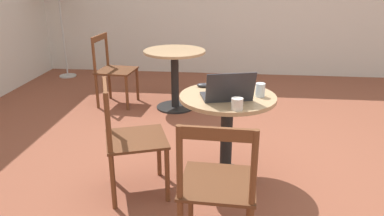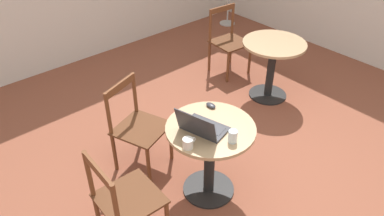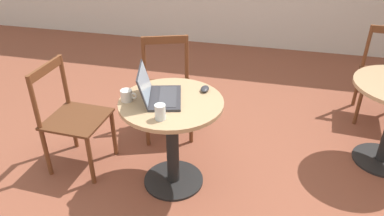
% 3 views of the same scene
% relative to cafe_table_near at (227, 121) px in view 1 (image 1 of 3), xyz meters
% --- Properties ---
extents(ground_plane, '(16.00, 16.00, 0.00)m').
position_rel_cafe_table_near_xyz_m(ground_plane, '(0.18, -0.11, -0.52)').
color(ground_plane, brown).
extents(cafe_table_near, '(0.74, 0.74, 0.73)m').
position_rel_cafe_table_near_xyz_m(cafe_table_near, '(0.00, 0.00, 0.00)').
color(cafe_table_near, black).
rests_on(cafe_table_near, ground_plane).
extents(cafe_table_mid, '(0.74, 0.74, 0.73)m').
position_rel_cafe_table_near_xyz_m(cafe_table_mid, '(1.65, 0.66, 0.00)').
color(cafe_table_mid, black).
rests_on(cafe_table_mid, ground_plane).
extents(chair_near_back, '(0.56, 0.56, 0.88)m').
position_rel_cafe_table_near_xyz_m(chair_near_back, '(-0.26, 0.71, -0.07)').
color(chair_near_back, brown).
rests_on(chair_near_back, ground_plane).
extents(chair_near_left, '(0.46, 0.46, 0.88)m').
position_rel_cafe_table_near_xyz_m(chair_near_left, '(-0.83, 0.04, -0.07)').
color(chair_near_left, brown).
rests_on(chair_near_left, ground_plane).
extents(chair_mid_back, '(0.48, 0.48, 0.88)m').
position_rel_cafe_table_near_xyz_m(chair_mid_back, '(1.72, 1.45, -0.07)').
color(chair_mid_back, brown).
rests_on(chair_mid_back, ground_plane).
extents(laptop, '(0.36, 0.42, 0.23)m').
position_rel_cafe_table_near_xyz_m(laptop, '(-0.09, 0.00, 0.26)').
color(laptop, '#2D2D33').
rests_on(laptop, cafe_table_near).
extents(mouse, '(0.06, 0.10, 0.03)m').
position_rel_cafe_table_near_xyz_m(mouse, '(0.20, 0.21, 0.22)').
color(mouse, '#2D2D33').
rests_on(mouse, cafe_table_near).
extents(mug, '(0.12, 0.08, 0.08)m').
position_rel_cafe_table_near_xyz_m(mug, '(-0.30, -0.07, 0.25)').
color(mug, silver).
rests_on(mug, cafe_table_near).
extents(drinking_glass, '(0.07, 0.07, 0.10)m').
position_rel_cafe_table_near_xyz_m(drinking_glass, '(0.00, -0.24, 0.26)').
color(drinking_glass, silver).
rests_on(drinking_glass, cafe_table_near).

